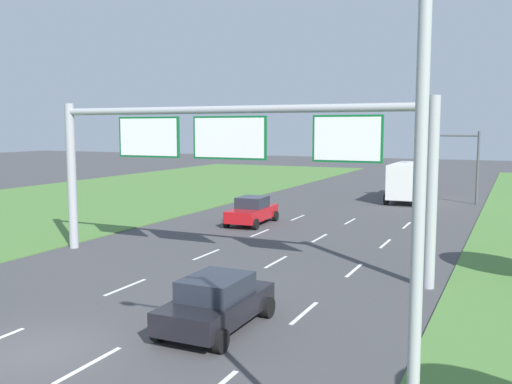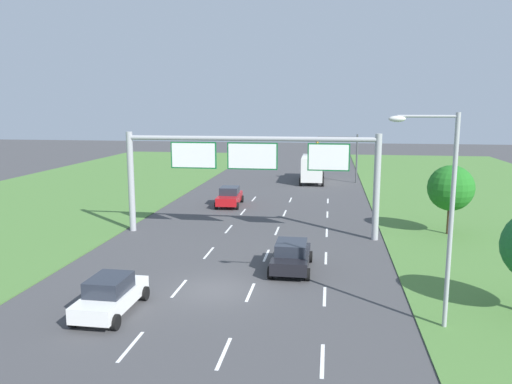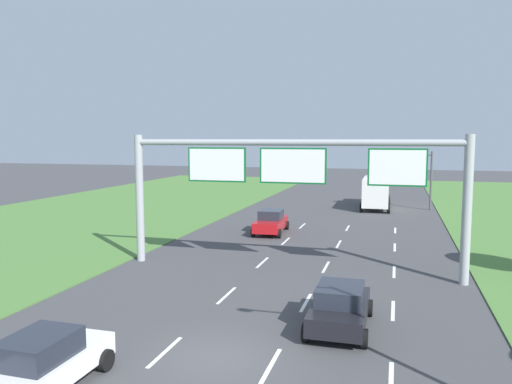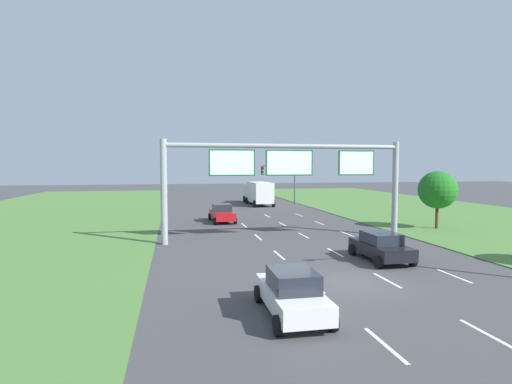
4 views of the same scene
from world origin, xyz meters
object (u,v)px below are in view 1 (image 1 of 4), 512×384
object	(u,v)px
sign_gantry	(227,150)
street_lamp	(391,184)
car_lead_silver	(216,302)
box_truck	(410,180)
car_mid_lane	(252,211)
traffic_light_mast	(451,154)

from	to	relation	value
sign_gantry	street_lamp	world-z (taller)	street_lamp
car_lead_silver	box_truck	size ratio (longest dim) A/B	0.49
car_lead_silver	car_mid_lane	xyz separation A→B (m)	(-6.80, 16.89, 0.02)
box_truck	sign_gantry	bearing A→B (deg)	-97.98
traffic_light_mast	sign_gantry	bearing A→B (deg)	-104.16
car_mid_lane	traffic_light_mast	size ratio (longest dim) A/B	0.81
car_mid_lane	car_lead_silver	bearing A→B (deg)	-70.94
box_truck	street_lamp	world-z (taller)	street_lamp
traffic_light_mast	street_lamp	distance (m)	38.58
car_mid_lane	sign_gantry	bearing A→B (deg)	-73.37
car_lead_silver	sign_gantry	size ratio (longest dim) A/B	0.24
car_lead_silver	box_truck	world-z (taller)	box_truck
traffic_light_mast	car_mid_lane	bearing A→B (deg)	-122.74
car_mid_lane	street_lamp	distance (m)	26.87
car_mid_lane	street_lamp	world-z (taller)	street_lamp
box_truck	car_lead_silver	bearing A→B (deg)	-90.60
car_lead_silver	sign_gantry	distance (m)	8.80
sign_gantry	car_lead_silver	bearing A→B (deg)	-64.78
sign_gantry	traffic_light_mast	distance (m)	25.99
car_lead_silver	street_lamp	xyz separation A→B (m)	(6.22, -6.23, 4.28)
box_truck	street_lamp	xyz separation A→B (m)	(6.27, -38.73, 3.40)
car_lead_silver	box_truck	xyz separation A→B (m)	(-0.06, 32.50, 0.88)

